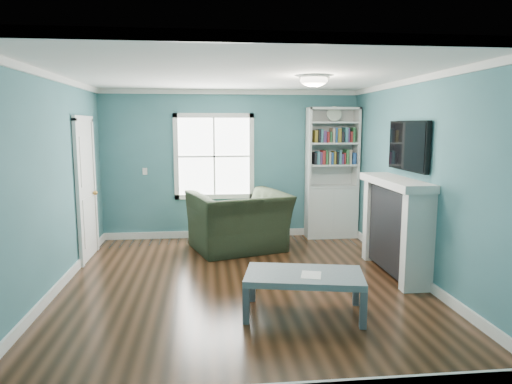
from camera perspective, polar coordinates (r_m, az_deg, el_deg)
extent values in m
plane|color=black|center=(5.90, -1.68, -11.38)|extent=(5.00, 5.00, 0.00)
plane|color=#396A71|center=(8.08, -3.11, 3.42)|extent=(4.50, 0.00, 4.50)
plane|color=#396A71|center=(3.15, 1.78, -4.35)|extent=(4.50, 0.00, 4.50)
plane|color=#396A71|center=(5.88, -24.19, 0.85)|extent=(0.00, 5.00, 5.00)
plane|color=#396A71|center=(6.19, 19.51, 1.45)|extent=(0.00, 5.00, 5.00)
plane|color=white|center=(5.59, -1.80, 14.58)|extent=(5.00, 5.00, 0.00)
cube|color=white|center=(8.27, -3.03, -5.18)|extent=(4.50, 0.03, 0.12)
cube|color=white|center=(6.14, -23.35, -10.70)|extent=(0.03, 5.00, 0.12)
cube|color=white|center=(6.44, 18.84, -9.56)|extent=(0.03, 5.00, 0.12)
cube|color=white|center=(8.05, -3.17, 12.38)|extent=(4.50, 0.04, 0.08)
cube|color=white|center=(3.14, 1.84, 18.76)|extent=(4.50, 0.04, 0.08)
cube|color=white|center=(5.86, -24.75, 13.16)|extent=(0.04, 5.00, 0.08)
cube|color=white|center=(6.17, 19.92, 13.14)|extent=(0.04, 5.00, 0.08)
cube|color=white|center=(8.06, -5.25, 4.45)|extent=(1.24, 0.01, 1.34)
cube|color=white|center=(8.06, -9.96, 4.36)|extent=(0.08, 0.06, 1.50)
cube|color=white|center=(8.08, -0.55, 4.50)|extent=(0.08, 0.06, 1.50)
cube|color=white|center=(8.12, -5.18, -0.56)|extent=(1.40, 0.06, 0.08)
cube|color=white|center=(8.02, -5.32, 9.51)|extent=(1.40, 0.06, 0.08)
cube|color=white|center=(8.04, -5.25, 4.44)|extent=(1.24, 0.03, 0.03)
cube|color=white|center=(8.04, -5.25, 4.44)|extent=(0.03, 0.03, 1.34)
cube|color=silver|center=(8.28, 9.35, -2.50)|extent=(0.90, 0.35, 0.90)
cube|color=silver|center=(8.04, 6.58, 5.50)|extent=(0.04, 0.35, 1.40)
cube|color=silver|center=(8.27, 12.42, 5.43)|extent=(0.04, 0.35, 1.40)
cube|color=silver|center=(8.31, 9.24, 5.53)|extent=(0.90, 0.02, 1.40)
cube|color=silver|center=(8.14, 9.66, 10.25)|extent=(0.90, 0.35, 0.04)
cube|color=silver|center=(8.21, 9.43, 0.73)|extent=(0.84, 0.33, 0.03)
cube|color=silver|center=(8.17, 9.49, 3.37)|extent=(0.84, 0.33, 0.03)
cube|color=silver|center=(8.14, 9.56, 6.03)|extent=(0.84, 0.33, 0.03)
cube|color=silver|center=(8.14, 9.62, 8.57)|extent=(0.84, 0.33, 0.03)
cube|color=black|center=(8.14, 9.55, 4.23)|extent=(0.70, 0.25, 0.22)
cube|color=teal|center=(8.12, 9.62, 6.91)|extent=(0.70, 0.25, 0.22)
cylinder|color=beige|center=(8.09, 9.74, 9.59)|extent=(0.26, 0.06, 0.26)
cube|color=black|center=(6.42, 17.14, -4.55)|extent=(0.30, 1.20, 1.10)
cube|color=black|center=(6.46, 16.90, -6.29)|extent=(0.22, 0.65, 0.70)
cube|color=silver|center=(5.82, 19.56, -5.98)|extent=(0.36, 0.16, 1.20)
cube|color=silver|center=(7.02, 14.84, -3.38)|extent=(0.36, 0.16, 1.20)
cube|color=silver|center=(6.30, 17.06, 1.21)|extent=(0.44, 1.58, 0.10)
cube|color=black|center=(6.32, 18.50, 5.49)|extent=(0.06, 1.10, 0.65)
cube|color=silver|center=(7.24, -20.48, 0.13)|extent=(0.04, 0.80, 2.05)
cube|color=white|center=(6.80, -21.32, -0.40)|extent=(0.05, 0.08, 2.13)
cube|color=white|center=(7.67, -19.59, 0.61)|extent=(0.05, 0.08, 2.13)
cube|color=white|center=(7.17, -20.84, 8.59)|extent=(0.05, 0.98, 0.08)
sphere|color=#BF8C3F|center=(7.52, -19.45, -0.10)|extent=(0.07, 0.07, 0.07)
ellipsoid|color=white|center=(5.82, 7.26, 13.68)|extent=(0.34, 0.34, 0.15)
cylinder|color=white|center=(5.83, 7.26, 14.12)|extent=(0.38, 0.38, 0.03)
cube|color=white|center=(8.14, -13.71, 2.52)|extent=(0.08, 0.01, 0.12)
imported|color=black|center=(7.29, -2.15, -2.46)|extent=(1.65, 1.32, 1.25)
cube|color=#494F58|center=(4.74, -1.25, -13.99)|extent=(0.08, 0.08, 0.38)
cube|color=#494F58|center=(4.75, 13.26, -14.16)|extent=(0.08, 0.08, 0.38)
cube|color=#494F58|center=(5.30, -0.45, -11.53)|extent=(0.08, 0.08, 0.38)
cube|color=#494F58|center=(5.31, 12.39, -11.69)|extent=(0.08, 0.08, 0.38)
cube|color=#4E5D65|center=(4.92, 6.03, -10.43)|extent=(1.34, 0.91, 0.07)
cube|color=white|center=(4.85, 6.91, -10.25)|extent=(0.27, 0.30, 0.00)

